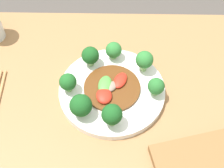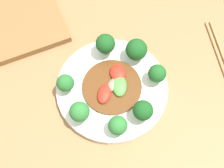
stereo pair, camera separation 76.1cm
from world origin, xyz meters
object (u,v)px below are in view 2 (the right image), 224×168
at_px(broccoli_west, 65,83).
at_px(broccoli_northeast, 136,50).
at_px(broccoli_east, 157,74).
at_px(chopsticks, 221,58).
at_px(broccoli_southeast, 143,111).
at_px(broccoli_southwest, 80,112).
at_px(broccoli_south, 118,125).
at_px(cutting_board, 10,28).
at_px(stirfry_center, 113,85).
at_px(plate, 112,89).
at_px(broccoli_north, 105,44).

height_order(broccoli_west, broccoli_northeast, broccoli_northeast).
height_order(broccoli_east, chopsticks, broccoli_east).
distance_m(broccoli_southeast, broccoli_southwest, 0.14).
bearing_deg(broccoli_east, broccoli_south, -135.06).
xyz_separation_m(broccoli_west, broccoli_south, (0.11, -0.12, -0.00)).
relative_size(broccoli_southeast, broccoli_east, 1.06).
distance_m(broccoli_southwest, chopsticks, 0.40).
distance_m(broccoli_southeast, broccoli_northeast, 0.16).
bearing_deg(broccoli_northeast, broccoli_south, -112.24).
relative_size(chopsticks, cutting_board, 0.70).
height_order(broccoli_northeast, chopsticks, broccoli_northeast).
height_order(broccoli_west, cutting_board, broccoli_west).
bearing_deg(broccoli_west, broccoli_southwest, -71.67).
distance_m(broccoli_northeast, stirfry_center, 0.10).
height_order(broccoli_south, chopsticks, broccoli_south).
relative_size(broccoli_east, chopsticks, 0.25).
bearing_deg(broccoli_east, plate, -177.08).
distance_m(broccoli_north, stirfry_center, 0.10).
distance_m(broccoli_north, chopsticks, 0.31).
bearing_deg(broccoli_south, cutting_board, 127.08).
bearing_deg(broccoli_south, broccoli_west, 131.69).
bearing_deg(plate, cutting_board, 138.70).
height_order(broccoli_west, chopsticks, broccoli_west).
bearing_deg(cutting_board, stirfry_center, -40.77).
xyz_separation_m(broccoli_west, broccoli_north, (0.11, 0.09, 0.01)).
bearing_deg(broccoli_north, plate, -89.08).
distance_m(broccoli_east, cutting_board, 0.41).
bearing_deg(broccoli_west, chopsticks, 4.84).
xyz_separation_m(broccoli_east, chopsticks, (0.19, 0.04, -0.05)).
distance_m(plate, broccoli_south, 0.11).
relative_size(stirfry_center, cutting_board, 0.45).
bearing_deg(broccoli_northeast, plate, -133.57).
height_order(broccoli_southeast, cutting_board, broccoli_southeast).
height_order(broccoli_southeast, broccoli_east, broccoli_southeast).
xyz_separation_m(broccoli_east, cutting_board, (-0.35, 0.21, -0.04)).
height_order(broccoli_southeast, broccoli_south, broccoli_southeast).
bearing_deg(broccoli_south, broccoli_southeast, 22.03).
height_order(broccoli_southwest, stirfry_center, broccoli_southwest).
bearing_deg(stirfry_center, plate, -147.65).
height_order(broccoli_east, stirfry_center, broccoli_east).
xyz_separation_m(broccoli_east, broccoli_north, (-0.11, 0.09, 0.01)).
xyz_separation_m(broccoli_southeast, broccoli_north, (-0.06, 0.18, 0.00)).
xyz_separation_m(broccoli_northeast, cutting_board, (-0.32, 0.14, -0.04)).
distance_m(broccoli_southeast, broccoli_south, 0.07).
relative_size(broccoli_west, broccoli_south, 1.01).
relative_size(broccoli_south, cutting_board, 0.16).
xyz_separation_m(broccoli_southwest, stirfry_center, (0.09, 0.07, -0.03)).
xyz_separation_m(broccoli_southeast, cutting_board, (-0.30, 0.30, -0.04)).
xyz_separation_m(broccoli_southwest, broccoli_east, (0.19, 0.07, -0.01)).
xyz_separation_m(broccoli_southeast, broccoli_northeast, (0.01, 0.16, 0.00)).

